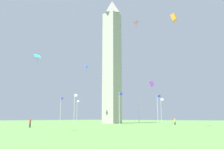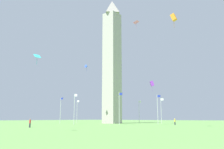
% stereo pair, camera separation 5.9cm
% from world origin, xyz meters
% --- Properties ---
extents(ground_plane, '(260.00, 260.00, 0.00)m').
position_xyz_m(ground_plane, '(0.00, 0.00, 0.00)').
color(ground_plane, '#609347').
extents(obelisk_monument, '(4.84, 4.84, 44.04)m').
position_xyz_m(obelisk_monument, '(0.00, 0.00, 22.02)').
color(obelisk_monument, '#A8A399').
rests_on(obelisk_monument, ground).
extents(flagpole_n, '(1.12, 0.14, 8.57)m').
position_xyz_m(flagpole_n, '(17.11, 0.00, 4.68)').
color(flagpole_n, silver).
rests_on(flagpole_n, ground).
extents(flagpole_ne, '(1.12, 0.14, 8.57)m').
position_xyz_m(flagpole_ne, '(12.12, 12.06, 4.68)').
color(flagpole_ne, silver).
rests_on(flagpole_ne, ground).
extents(flagpole_e, '(1.12, 0.14, 8.57)m').
position_xyz_m(flagpole_e, '(0.06, 17.06, 4.68)').
color(flagpole_e, silver).
rests_on(flagpole_e, ground).
extents(flagpole_se, '(1.12, 0.14, 8.57)m').
position_xyz_m(flagpole_se, '(-12.01, 12.06, 4.68)').
color(flagpole_se, silver).
rests_on(flagpole_se, ground).
extents(flagpole_s, '(1.12, 0.14, 8.57)m').
position_xyz_m(flagpole_s, '(-17.00, 0.00, 4.68)').
color(flagpole_s, silver).
rests_on(flagpole_s, ground).
extents(flagpole_sw, '(1.12, 0.14, 8.57)m').
position_xyz_m(flagpole_sw, '(-12.01, -12.06, 4.68)').
color(flagpole_sw, silver).
rests_on(flagpole_sw, ground).
extents(flagpole_w, '(1.12, 0.14, 8.57)m').
position_xyz_m(flagpole_w, '(0.06, -17.06, 4.68)').
color(flagpole_w, silver).
rests_on(flagpole_w, ground).
extents(flagpole_nw, '(1.12, 0.14, 8.57)m').
position_xyz_m(flagpole_nw, '(12.12, -12.06, 4.68)').
color(flagpole_nw, silver).
rests_on(flagpole_nw, ground).
extents(person_yellow_shirt, '(0.32, 0.32, 1.74)m').
position_xyz_m(person_yellow_shirt, '(23.64, -3.23, 0.87)').
color(person_yellow_shirt, '#2D2D38').
rests_on(person_yellow_shirt, ground).
extents(person_red_shirt, '(0.32, 0.32, 1.64)m').
position_xyz_m(person_red_shirt, '(9.66, -37.00, 0.81)').
color(person_red_shirt, '#2D2D38').
rests_on(person_red_shirt, ground).
extents(kite_cyan_diamond, '(0.80, 0.94, 1.45)m').
position_xyz_m(kite_cyan_diamond, '(23.19, -45.20, 9.87)').
color(kite_cyan_diamond, '#33C6D1').
extents(kite_orange_box, '(1.20, 0.81, 2.90)m').
position_xyz_m(kite_orange_box, '(32.32, -21.05, 21.32)').
color(kite_orange_box, orange).
extents(kite_blue_delta, '(1.05, 1.16, 1.96)m').
position_xyz_m(kite_blue_delta, '(-0.99, -11.43, 17.59)').
color(kite_blue_delta, blue).
extents(kite_purple_box, '(1.41, 1.36, 2.99)m').
position_xyz_m(kite_purple_box, '(18.61, -5.72, 11.11)').
color(kite_purple_box, purple).
extents(kite_pink_diamond, '(1.56, 1.62, 2.33)m').
position_xyz_m(kite_pink_diamond, '(14.84, -7.23, 29.46)').
color(kite_pink_diamond, pink).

